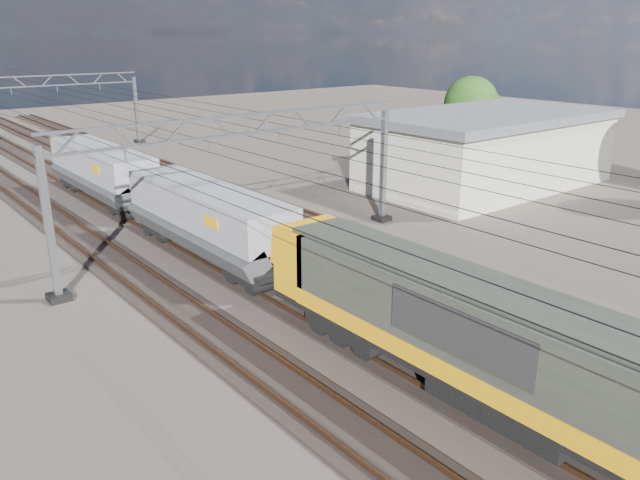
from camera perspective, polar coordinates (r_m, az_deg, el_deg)
ground at (r=29.24m, az=-2.32°, el=-3.29°), size 160.00×160.00×0.00m
track_outer_west at (r=26.41m, az=-12.92°, el=-6.07°), size 2.60×140.00×0.30m
track_loco at (r=28.17m, az=-5.61°, el=-4.08°), size 2.60×140.00×0.30m
track_inner_east at (r=30.36m, az=0.72°, el=-2.29°), size 2.60×140.00×0.30m
track_outer_east at (r=32.89m, az=6.12°, el=-0.74°), size 2.60×140.00×0.30m
catenary_gantry_mid at (r=31.27m, az=-6.79°, el=5.54°), size 19.90×0.90×7.11m
catenary_gantry_far at (r=64.36m, az=-24.41°, el=10.68°), size 19.90×0.90×7.11m
overhead_wires at (r=34.34m, az=-10.51°, el=9.65°), size 12.03×140.00×0.53m
locomotive at (r=18.58m, az=17.38°, el=-9.68°), size 2.76×21.10×3.62m
hopper_wagon_lead at (r=31.15m, az=-10.30°, el=2.14°), size 3.38×13.00×3.25m
hopper_wagon_mid at (r=43.86m, az=-19.31°, el=6.12°), size 3.38×13.00×3.25m
industrial_shed at (r=47.87m, az=15.01°, el=8.09°), size 18.60×10.60×5.40m
tree_far at (r=58.84m, az=13.98°, el=11.83°), size 5.31×4.91×7.20m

